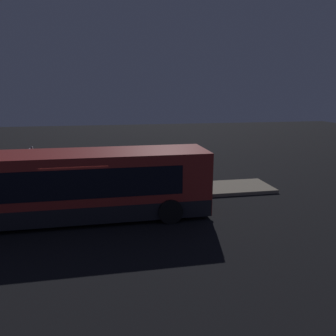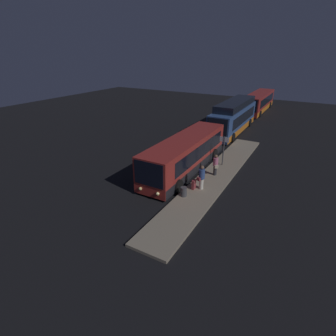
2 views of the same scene
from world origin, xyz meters
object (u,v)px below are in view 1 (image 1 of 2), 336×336
(passenger_boarding, at_px, (82,177))
(suitcase, at_px, (143,188))
(bus_lead, at_px, (74,186))
(sign_post, at_px, (33,166))
(passenger_waiting, at_px, (136,174))
(trash_bin, at_px, (168,188))

(passenger_boarding, distance_m, suitcase, 3.02)
(bus_lead, bearing_deg, sign_post, 129.93)
(passenger_waiting, bearing_deg, bus_lead, -27.21)
(bus_lead, relative_size, sign_post, 4.38)
(bus_lead, distance_m, sign_post, 3.28)
(bus_lead, distance_m, suitcase, 3.83)
(passenger_boarding, bearing_deg, sign_post, -122.59)
(sign_post, bearing_deg, passenger_waiting, 1.13)
(passenger_boarding, relative_size, sign_post, 0.67)
(sign_post, bearing_deg, suitcase, -3.96)
(passenger_waiting, height_order, trash_bin, passenger_waiting)
(passenger_waiting, bearing_deg, sign_post, -69.12)
(bus_lead, distance_m, passenger_boarding, 2.67)
(passenger_boarding, xyz_separation_m, suitcase, (2.92, -0.51, -0.57))
(bus_lead, bearing_deg, suitcase, 35.04)
(passenger_waiting, distance_m, sign_post, 4.91)
(sign_post, height_order, trash_bin, sign_post)
(passenger_boarding, bearing_deg, trash_bin, 44.18)
(suitcase, bearing_deg, sign_post, 176.04)
(bus_lead, height_order, sign_post, bus_lead)
(bus_lead, relative_size, suitcase, 12.00)
(trash_bin, bearing_deg, suitcase, 171.74)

